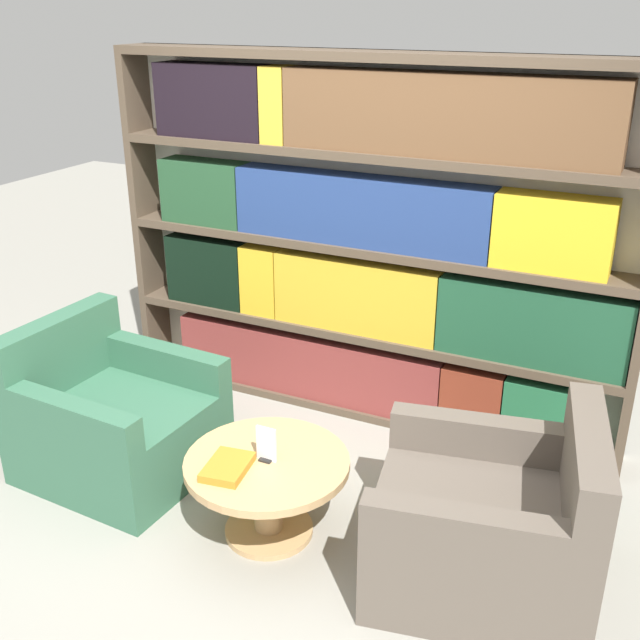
# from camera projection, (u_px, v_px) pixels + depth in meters

# --- Properties ---
(ground_plane) EXTENTS (14.00, 14.00, 0.00)m
(ground_plane) POSITION_uv_depth(u_px,v_px,m) (242.00, 547.00, 3.55)
(ground_plane) COLOR gray
(bookshelf) EXTENTS (3.14, 0.30, 2.15)m
(bookshelf) POSITION_uv_depth(u_px,v_px,m) (368.00, 249.00, 4.35)
(bookshelf) COLOR silver
(bookshelf) RESTS_ON ground_plane
(armchair_left) EXTENTS (0.97, 0.88, 0.82)m
(armchair_left) POSITION_uv_depth(u_px,v_px,m) (113.00, 422.00, 4.06)
(armchair_left) COLOR #336047
(armchair_left) RESTS_ON ground_plane
(armchair_right) EXTENTS (1.06, 0.99, 0.82)m
(armchair_right) POSITION_uv_depth(u_px,v_px,m) (490.00, 527.00, 3.25)
(armchair_right) COLOR brown
(armchair_right) RESTS_ON ground_plane
(coffee_table) EXTENTS (0.78, 0.78, 0.42)m
(coffee_table) POSITION_uv_depth(u_px,v_px,m) (268.00, 481.00, 3.54)
(coffee_table) COLOR tan
(coffee_table) RESTS_ON ground_plane
(table_sign) EXTENTS (0.10, 0.06, 0.17)m
(table_sign) POSITION_uv_depth(u_px,v_px,m) (266.00, 446.00, 3.46)
(table_sign) COLOR black
(table_sign) RESTS_ON coffee_table
(stray_book) EXTENTS (0.22, 0.28, 0.04)m
(stray_book) POSITION_uv_depth(u_px,v_px,m) (227.00, 468.00, 3.40)
(stray_book) COLOR orange
(stray_book) RESTS_ON coffee_table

